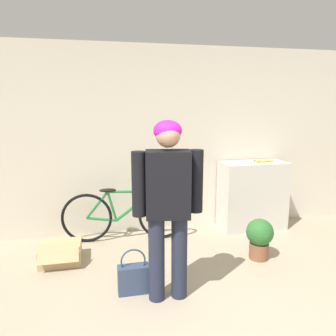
{
  "coord_description": "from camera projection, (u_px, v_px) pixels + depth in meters",
  "views": [
    {
      "loc": [
        -0.94,
        -1.69,
        1.8
      ],
      "look_at": [
        -0.33,
        1.06,
        1.25
      ],
      "focal_mm": 35.0,
      "sensor_mm": 36.0,
      "label": 1
    }
  ],
  "objects": [
    {
      "name": "side_shelf",
      "position": [
        252.0,
        195.0,
        4.8
      ],
      "size": [
        0.94,
        0.45,
        0.98
      ],
      "color": "beige",
      "rests_on": "ground_plane"
    },
    {
      "name": "handbag",
      "position": [
        134.0,
        278.0,
        3.16
      ],
      "size": [
        0.3,
        0.13,
        0.45
      ],
      "color": "#334260",
      "rests_on": "ground_plane"
    },
    {
      "name": "cardboard_box",
      "position": [
        60.0,
        253.0,
        3.79
      ],
      "size": [
        0.46,
        0.48,
        0.29
      ],
      "color": "tan",
      "rests_on": "ground_plane"
    },
    {
      "name": "person",
      "position": [
        168.0,
        197.0,
        2.92
      ],
      "size": [
        0.65,
        0.29,
        1.67
      ],
      "rotation": [
        0.0,
        0.0,
        -0.16
      ],
      "color": "#23283D",
      "rests_on": "ground_plane"
    },
    {
      "name": "potted_plant",
      "position": [
        260.0,
        237.0,
        3.84
      ],
      "size": [
        0.32,
        0.32,
        0.49
      ],
      "color": "brown",
      "rests_on": "ground_plane"
    },
    {
      "name": "bicycle",
      "position": [
        125.0,
        214.0,
        4.36
      ],
      "size": [
        1.67,
        0.46,
        0.73
      ],
      "rotation": [
        0.0,
        0.0,
        -0.09
      ],
      "color": "black",
      "rests_on": "ground_plane"
    },
    {
      "name": "banana",
      "position": [
        264.0,
        161.0,
        4.7
      ],
      "size": [
        0.3,
        0.09,
        0.04
      ],
      "color": "#EAD64C",
      "rests_on": "side_shelf"
    },
    {
      "name": "wall_back",
      "position": [
        164.0,
        140.0,
        4.64
      ],
      "size": [
        8.0,
        0.07,
        2.6
      ],
      "color": "beige",
      "rests_on": "ground_plane"
    }
  ]
}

